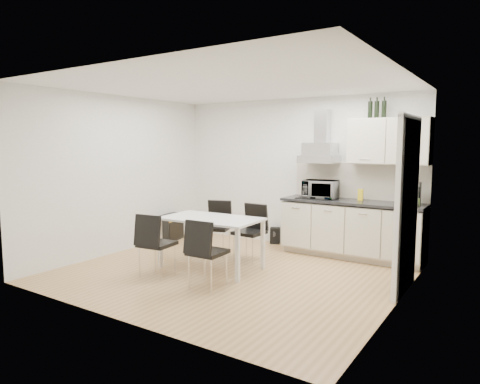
% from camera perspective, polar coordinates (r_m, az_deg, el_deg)
% --- Properties ---
extents(ground, '(4.50, 4.50, 0.00)m').
position_cam_1_polar(ground, '(6.16, -1.13, -10.66)').
color(ground, tan).
rests_on(ground, ground).
extents(wall_back, '(4.50, 0.10, 2.60)m').
position_cam_1_polar(wall_back, '(7.64, 7.31, 2.55)').
color(wall_back, white).
rests_on(wall_back, ground).
extents(wall_front, '(4.50, 0.10, 2.60)m').
position_cam_1_polar(wall_front, '(4.41, -15.93, -0.47)').
color(wall_front, white).
rests_on(wall_front, ground).
extents(wall_left, '(0.10, 4.00, 2.60)m').
position_cam_1_polar(wall_left, '(7.41, -15.71, 2.24)').
color(wall_left, white).
rests_on(wall_left, ground).
extents(wall_right, '(0.10, 4.00, 2.60)m').
position_cam_1_polar(wall_right, '(5.01, 20.64, 0.16)').
color(wall_right, white).
rests_on(wall_right, ground).
extents(ceiling, '(4.50, 4.50, 0.00)m').
position_cam_1_polar(ceiling, '(5.94, -1.19, 14.06)').
color(ceiling, white).
rests_on(ceiling, wall_back).
extents(doorway, '(0.08, 1.04, 2.10)m').
position_cam_1_polar(doorway, '(5.58, 21.36, -1.85)').
color(doorway, white).
rests_on(doorway, ground).
extents(kitchenette, '(2.22, 0.64, 2.52)m').
position_cam_1_polar(kitchenette, '(7.01, 15.09, -1.83)').
color(kitchenette, beige).
rests_on(kitchenette, ground).
extents(dining_table, '(1.46, 0.87, 0.75)m').
position_cam_1_polar(dining_table, '(6.21, -3.88, -4.16)').
color(dining_table, white).
rests_on(dining_table, ground).
extents(chair_far_left, '(0.57, 0.61, 0.88)m').
position_cam_1_polar(chair_far_left, '(7.00, -3.18, -4.86)').
color(chair_far_left, black).
rests_on(chair_far_left, ground).
extents(chair_far_right, '(0.45, 0.51, 0.88)m').
position_cam_1_polar(chair_far_right, '(6.63, 1.25, -5.51)').
color(chair_far_right, black).
rests_on(chair_far_right, ground).
extents(chair_near_left, '(0.49, 0.55, 0.88)m').
position_cam_1_polar(chair_near_left, '(5.99, -11.00, -6.91)').
color(chair_near_left, black).
rests_on(chair_near_left, ground).
extents(chair_near_right, '(0.46, 0.52, 0.88)m').
position_cam_1_polar(chair_near_right, '(5.47, -4.32, -8.11)').
color(chair_near_right, black).
rests_on(chair_near_right, ground).
extents(guitar_amp, '(0.37, 0.63, 0.49)m').
position_cam_1_polar(guitar_amp, '(8.18, -9.25, -4.67)').
color(guitar_amp, black).
rests_on(guitar_amp, ground).
extents(floor_speaker, '(0.22, 0.21, 0.29)m').
position_cam_1_polar(floor_speaker, '(7.87, 4.69, -5.80)').
color(floor_speaker, black).
rests_on(floor_speaker, ground).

